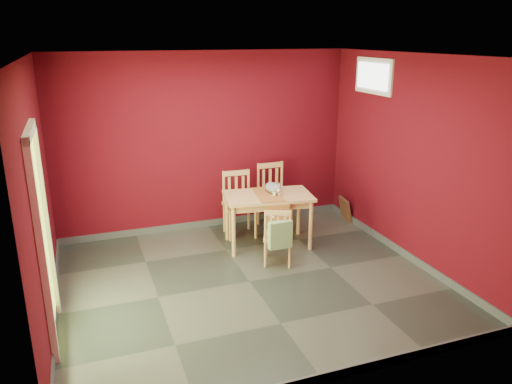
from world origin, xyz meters
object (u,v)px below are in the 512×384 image
object	(u,v)px
chair_far_right	(274,195)
picture_frame	(345,209)
chair_far_left	(239,203)
tote_bag	(280,235)
dining_table	(268,201)
cat	(273,186)
chair_near	(278,235)

from	to	relation	value
chair_far_right	picture_frame	distance (m)	1.26
chair_far_left	tote_bag	world-z (taller)	chair_far_left
dining_table	chair_far_left	distance (m)	0.61
cat	picture_frame	size ratio (longest dim) A/B	1.05
cat	dining_table	bearing A→B (deg)	-141.77
tote_bag	picture_frame	size ratio (longest dim) A/B	1.13
chair_far_right	chair_far_left	bearing A→B (deg)	-167.99
dining_table	picture_frame	size ratio (longest dim) A/B	3.46
chair_far_left	tote_bag	distance (m)	1.36
cat	chair_near	bearing A→B (deg)	-103.69
chair_near	picture_frame	bearing A→B (deg)	34.57
chair_far_left	chair_far_right	world-z (taller)	chair_far_right
dining_table	chair_far_right	size ratio (longest dim) A/B	1.30
dining_table	chair_far_left	size ratio (longest dim) A/B	1.35
tote_bag	chair_far_left	bearing A→B (deg)	94.54
chair_far_right	cat	distance (m)	0.73
cat	chair_far_left	bearing A→B (deg)	130.83
chair_far_right	chair_near	size ratio (longest dim) A/B	1.26
tote_bag	picture_frame	distance (m)	2.20
chair_far_right	picture_frame	xyz separation A→B (m)	(1.21, -0.14, -0.33)
tote_bag	cat	bearing A→B (deg)	74.14
dining_table	chair_near	size ratio (longest dim) A/B	1.64
dining_table	chair_near	distance (m)	0.69
tote_bag	cat	size ratio (longest dim) A/B	1.07
tote_bag	chair_far_right	bearing A→B (deg)	71.00
chair_near	cat	xyz separation A→B (m)	(0.20, 0.70, 0.45)
chair_far_right	chair_near	bearing A→B (deg)	-109.62
tote_bag	picture_frame	bearing A→B (deg)	37.95
dining_table	tote_bag	world-z (taller)	dining_table
dining_table	chair_far_right	world-z (taller)	chair_far_right
chair_near	tote_bag	bearing A→B (deg)	-104.66
chair_near	tote_bag	world-z (taller)	chair_near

